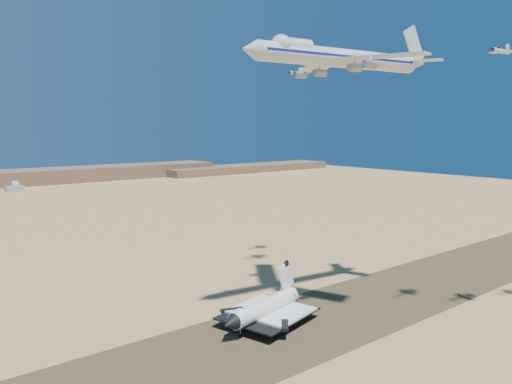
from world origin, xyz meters
TOP-DOWN VIEW (x-y plane):
  - ground at (0.00, 0.00)m, footprint 1200.00×1200.00m
  - runway at (0.00, 0.00)m, footprint 600.00×50.00m
  - ridgeline at (65.32, 527.31)m, footprint 960.00×90.00m
  - shuttle at (11.79, 9.32)m, footprint 42.58×32.49m
  - carrier_747 at (42.61, 5.18)m, footprint 88.25×67.65m
  - crew_a at (17.11, 1.32)m, footprint 0.69×0.81m
  - crew_b at (19.50, 1.05)m, footprint 0.62×0.94m
  - crew_c at (20.48, 2.74)m, footprint 0.87×1.07m
  - chase_jet_a at (77.24, -39.20)m, footprint 15.24×8.08m
  - chase_jet_e at (64.58, 46.94)m, footprint 16.52×8.93m
  - chase_jet_f at (79.93, 64.28)m, footprint 14.97×7.99m

SIDE VIEW (x-z plane):
  - ground at x=0.00m, z-range 0.00..0.00m
  - runway at x=0.00m, z-range 0.00..0.06m
  - crew_c at x=20.48m, z-range 0.06..1.69m
  - crew_b at x=19.50m, z-range 0.06..1.88m
  - crew_a at x=17.11m, z-range 0.06..1.95m
  - shuttle at x=11.79m, z-range -4.83..16.06m
  - ridgeline at x=65.32m, z-range -1.37..16.63m
  - carrier_747 at x=42.61m, z-range 85.59..107.50m
  - chase_jet_a at x=77.24m, z-range 95.26..99.06m
  - chase_jet_f at x=79.93m, z-range 96.47..100.19m
  - chase_jet_e at x=64.58m, z-range 98.95..103.07m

